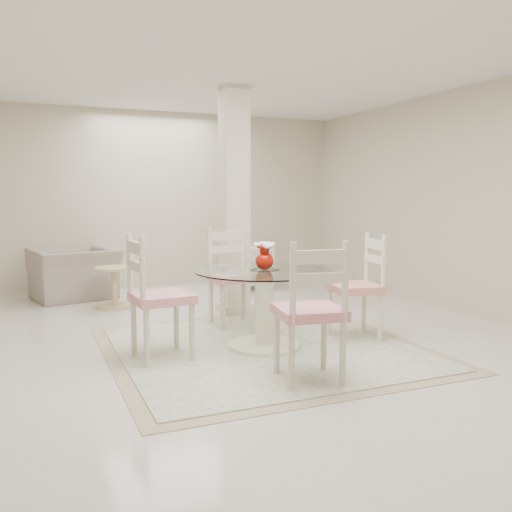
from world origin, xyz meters
name	(u,v)px	position (x,y,z in m)	size (l,w,h in m)	color
ground	(234,342)	(0.00, 0.00, 0.00)	(7.00, 7.00, 0.00)	silver
room_shell	(233,149)	(0.00, 0.00, 1.86)	(6.02, 7.02, 2.71)	beige
column	(234,201)	(0.50, 1.30, 1.35)	(0.30, 0.30, 2.70)	beige
area_rug	(264,348)	(0.18, -0.33, 0.01)	(2.84, 2.84, 0.02)	tan
dining_table	(264,309)	(0.18, -0.33, 0.38)	(1.29, 1.29, 0.74)	#F9F5CC
red_vase	(265,255)	(0.18, -0.33, 0.88)	(0.20, 0.19, 0.26)	#A21004
dining_chair_east	(362,279)	(1.20, -0.39, 0.61)	(0.53, 0.53, 1.16)	#F3E9C8
dining_chair_north	(231,268)	(0.23, 0.70, 0.63)	(0.48, 0.48, 1.19)	beige
dining_chair_west	(153,288)	(-0.85, -0.29, 0.64)	(0.52, 0.52, 1.21)	beige
dining_chair_south	(313,302)	(0.12, -1.36, 0.64)	(0.56, 0.56, 1.21)	beige
recliner_taupe	(75,274)	(-1.24, 2.92, 0.35)	(1.07, 0.94, 0.70)	gray
armchair_white	(247,266)	(1.29, 2.85, 0.34)	(0.72, 0.74, 0.67)	white
side_table	(115,289)	(-0.82, 2.12, 0.24)	(0.50, 0.50, 0.52)	#D0B980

